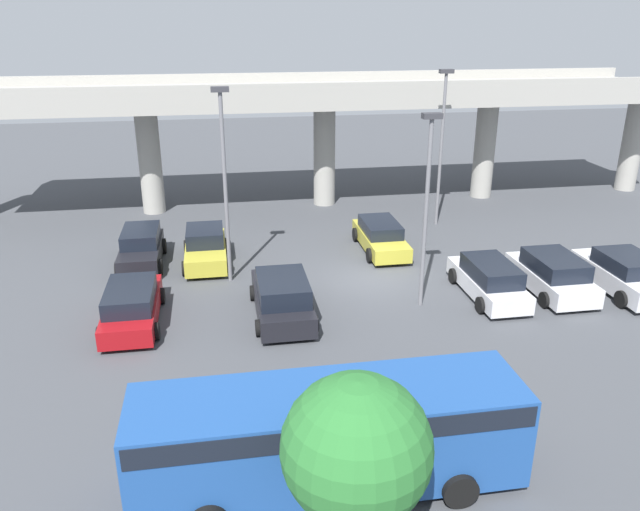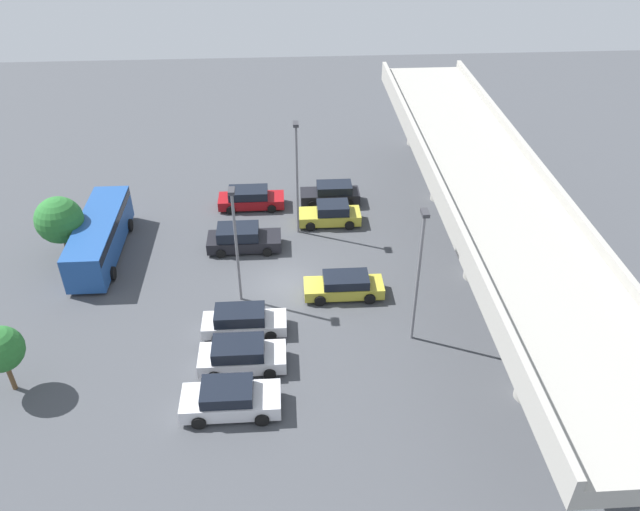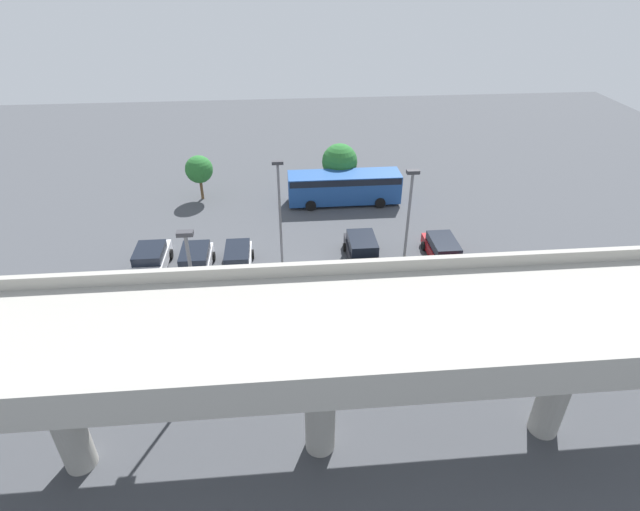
# 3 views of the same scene
# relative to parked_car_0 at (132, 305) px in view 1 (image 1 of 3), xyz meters

# --- Properties ---
(ground_plane) EXTENTS (91.73, 91.73, 0.00)m
(ground_plane) POSITION_rel_parked_car_0_xyz_m (9.64, 2.49, -0.72)
(ground_plane) COLOR #424449
(highway_overpass) EXTENTS (40.99, 6.50, 7.37)m
(highway_overpass) POSITION_rel_parked_car_0_xyz_m (9.64, 14.15, 5.14)
(highway_overpass) COLOR #9E9B93
(highway_overpass) RESTS_ON ground_plane
(parked_car_0) EXTENTS (2.08, 4.79, 1.49)m
(parked_car_0) POSITION_rel_parked_car_0_xyz_m (0.00, 0.00, 0.00)
(parked_car_0) COLOR maroon
(parked_car_0) RESTS_ON ground_plane
(parked_car_1) EXTENTS (2.06, 4.40, 1.58)m
(parked_car_1) POSITION_rel_parked_car_0_xyz_m (2.65, 5.68, 0.01)
(parked_car_1) COLOR gold
(parked_car_1) RESTS_ON ground_plane
(parked_car_2) EXTENTS (2.23, 4.85, 1.65)m
(parked_car_2) POSITION_rel_parked_car_0_xyz_m (5.49, -0.37, 0.06)
(parked_car_2) COLOR black
(parked_car_2) RESTS_ON ground_plane
(parked_car_3) EXTENTS (2.00, 4.73, 1.43)m
(parked_car_3) POSITION_rel_parked_car_0_xyz_m (10.93, 5.90, -0.03)
(parked_car_3) COLOR gold
(parked_car_3) RESTS_ON ground_plane
(parked_car_4) EXTENTS (1.97, 4.64, 1.53)m
(parked_car_4) POSITION_rel_parked_car_0_xyz_m (13.84, -0.00, 0.02)
(parked_car_4) COLOR silver
(parked_car_4) RESTS_ON ground_plane
(parked_car_5) EXTENTS (2.17, 4.51, 1.60)m
(parked_car_5) POSITION_rel_parked_car_0_xyz_m (16.57, 0.02, 0.04)
(parked_car_5) COLOR silver
(parked_car_5) RESTS_ON ground_plane
(parked_car_6) EXTENTS (2.23, 4.75, 1.60)m
(parked_car_6) POSITION_rel_parked_car_0_xyz_m (19.53, -0.39, 0.04)
(parked_car_6) COLOR silver
(parked_car_6) RESTS_ON ground_plane
(parked_car_7) EXTENTS (1.97, 4.35, 1.59)m
(parked_car_7) POSITION_rel_parked_car_0_xyz_m (-0.22, 5.97, 0.05)
(parked_car_7) COLOR black
(parked_car_7) RESTS_ON ground_plane
(shuttle_bus) EXTENTS (9.18, 2.69, 2.59)m
(shuttle_bus) POSITION_rel_parked_car_0_xyz_m (5.58, -9.51, 0.83)
(shuttle_bus) COLOR #1E478C
(shuttle_bus) RESTS_ON ground_plane
(lamp_post_near_aisle) EXTENTS (0.70, 0.35, 8.06)m
(lamp_post_near_aisle) POSITION_rel_parked_car_0_xyz_m (3.66, 3.38, 4.00)
(lamp_post_near_aisle) COLOR slate
(lamp_post_near_aisle) RESTS_ON ground_plane
(lamp_post_mid_lot) EXTENTS (0.70, 0.35, 7.42)m
(lamp_post_mid_lot) POSITION_rel_parked_car_0_xyz_m (10.93, -0.27, 3.67)
(lamp_post_mid_lot) COLOR slate
(lamp_post_mid_lot) RESTS_ON ground_plane
(lamp_post_by_overpass) EXTENTS (0.70, 0.35, 8.10)m
(lamp_post_by_overpass) POSITION_rel_parked_car_0_xyz_m (14.94, 9.25, 4.02)
(lamp_post_by_overpass) COLOR slate
(lamp_post_by_overpass) RESTS_ON ground_plane
(tree_front_left) EXTENTS (3.01, 3.01, 4.28)m
(tree_front_left) POSITION_rel_parked_car_0_xyz_m (5.70, -11.75, 2.05)
(tree_front_left) COLOR brown
(tree_front_left) RESTS_ON ground_plane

